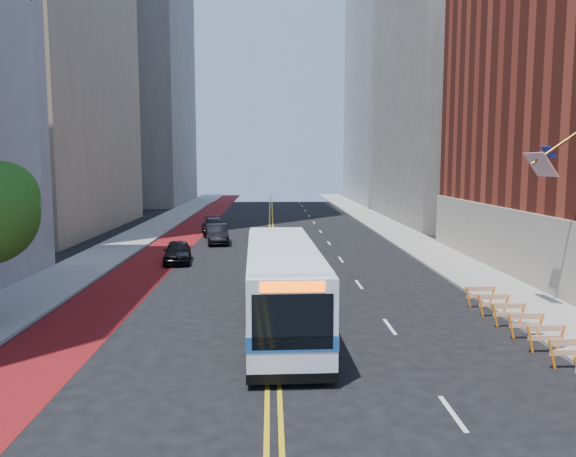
# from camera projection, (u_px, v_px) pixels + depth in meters

# --- Properties ---
(ground) EXTENTS (160.00, 160.00, 0.00)m
(ground) POSITION_uv_depth(u_px,v_px,m) (273.00, 386.00, 16.87)
(ground) COLOR black
(ground) RESTS_ON ground
(sidewalk_left) EXTENTS (4.00, 140.00, 0.15)m
(sidewalk_left) POSITION_uv_depth(u_px,v_px,m) (126.00, 243.00, 46.27)
(sidewalk_left) COLOR gray
(sidewalk_left) RESTS_ON ground
(sidewalk_right) EXTENTS (4.00, 140.00, 0.15)m
(sidewalk_right) POSITION_uv_depth(u_px,v_px,m) (414.00, 242.00, 47.01)
(sidewalk_right) COLOR gray
(sidewalk_right) RESTS_ON ground
(bus_lane_paint) EXTENTS (3.60, 140.00, 0.01)m
(bus_lane_paint) POSITION_uv_depth(u_px,v_px,m) (174.00, 244.00, 46.40)
(bus_lane_paint) COLOR #640E0F
(bus_lane_paint) RESTS_ON ground
(center_line_inner) EXTENTS (0.14, 140.00, 0.01)m
(center_line_inner) POSITION_uv_depth(u_px,v_px,m) (269.00, 243.00, 46.64)
(center_line_inner) COLOR gold
(center_line_inner) RESTS_ON ground
(center_line_outer) EXTENTS (0.14, 140.00, 0.01)m
(center_line_outer) POSITION_uv_depth(u_px,v_px,m) (274.00, 243.00, 46.65)
(center_line_outer) COLOR gold
(center_line_outer) RESTS_ON ground
(lane_dashes) EXTENTS (0.14, 98.20, 0.01)m
(lane_dashes) POSITION_uv_depth(u_px,v_px,m) (320.00, 231.00, 54.74)
(lane_dashes) COLOR silver
(lane_dashes) RESTS_ON ground
(midrise_right_near) EXTENTS (18.00, 26.00, 40.00)m
(midrise_right_near) POSITION_uv_depth(u_px,v_px,m) (475.00, 43.00, 62.89)
(midrise_right_near) COLOR slate
(midrise_right_near) RESTS_ON ground
(midrise_right_far) EXTENTS (20.00, 28.00, 55.00)m
(midrise_right_far) POSITION_uv_depth(u_px,v_px,m) (417.00, 35.00, 91.83)
(midrise_right_far) COLOR gray
(midrise_right_far) RESTS_ON ground
(midrise_left_far) EXTENTS (20.00, 26.00, 65.00)m
(midrise_left_far) POSITION_uv_depth(u_px,v_px,m) (120.00, 0.00, 89.75)
(midrise_left_far) COLOR slate
(midrise_left_far) RESTS_ON ground
(construction_barriers) EXTENTS (1.42, 10.91, 1.00)m
(construction_barriers) POSITION_uv_depth(u_px,v_px,m) (535.00, 328.00, 20.49)
(construction_barriers) COLOR orange
(construction_barriers) RESTS_ON ground
(transit_bus) EXTENTS (3.10, 12.60, 3.45)m
(transit_bus) POSITION_uv_depth(u_px,v_px,m) (282.00, 284.00, 22.64)
(transit_bus) COLOR silver
(transit_bus) RESTS_ON ground
(car_a) EXTENTS (2.18, 4.49, 1.47)m
(car_a) POSITION_uv_depth(u_px,v_px,m) (177.00, 252.00, 37.62)
(car_a) COLOR black
(car_a) RESTS_ON ground
(car_b) EXTENTS (2.34, 4.95, 1.57)m
(car_b) POSITION_uv_depth(u_px,v_px,m) (217.00, 234.00, 46.60)
(car_b) COLOR black
(car_b) RESTS_ON ground
(car_c) EXTENTS (2.94, 5.55, 1.53)m
(car_c) POSITION_uv_depth(u_px,v_px,m) (214.00, 227.00, 52.05)
(car_c) COLOR black
(car_c) RESTS_ON ground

